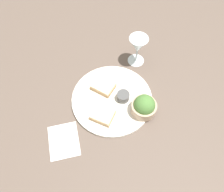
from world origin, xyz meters
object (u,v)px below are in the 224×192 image
Objects in this scene: napkin at (64,141)px; cheese_toast_near at (104,86)px; wine_glass at (138,46)px; salad_bowl at (144,106)px; sauce_ramekin at (123,96)px; cheese_toast_far at (103,115)px.

cheese_toast_near is at bearing 111.77° from napkin.
napkin is (0.15, -0.47, -0.10)m from wine_glass.
wine_glass is (-0.23, 0.15, 0.05)m from salad_bowl.
cheese_toast_near is (-0.09, -0.03, -0.01)m from sauce_ramekin.
wine_glass is 0.50m from napkin.
cheese_toast_far is (-0.07, -0.15, -0.02)m from salad_bowl.
cheese_toast_far is 0.65× the size of napkin.
napkin is at bearing -72.78° from wine_glass.
napkin is (-0.08, -0.32, -0.05)m from salad_bowl.
wine_glass is (-0.13, 0.18, 0.07)m from sauce_ramekin.
salad_bowl reaches higher than sauce_ramekin.
cheese_toast_near is at bearing -160.27° from salad_bowl.
salad_bowl is at bearing 19.31° from sauce_ramekin.
cheese_toast_far is at bearing -81.69° from sauce_ramekin.
salad_bowl is at bearing 62.90° from cheese_toast_far.
cheese_toast_far is at bearing -36.54° from cheese_toast_near.
cheese_toast_far is 0.18m from napkin.
sauce_ramekin is at bearing -52.91° from wine_glass.
salad_bowl reaches higher than cheese_toast_far.
sauce_ramekin is 0.36× the size of wine_glass.
napkin is at bearing -68.23° from cheese_toast_near.
sauce_ramekin is 0.47× the size of cheese_toast_far.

